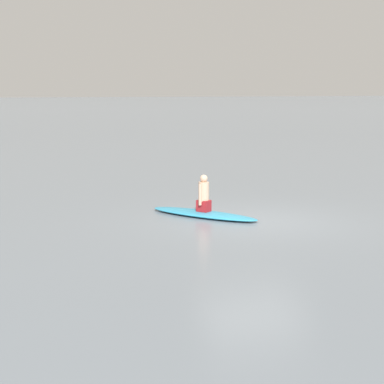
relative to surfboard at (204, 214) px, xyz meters
name	(u,v)px	position (x,y,z in m)	size (l,w,h in m)	color
ground_plane	(254,221)	(0.95, -0.96, -0.06)	(400.00, 400.00, 0.00)	gray
surfboard	(204,214)	(0.00, 0.00, 0.00)	(3.04, 0.76, 0.12)	#339EC6
person_paddler	(204,195)	(0.00, 0.00, 0.48)	(0.38, 0.39, 0.91)	#A51E23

